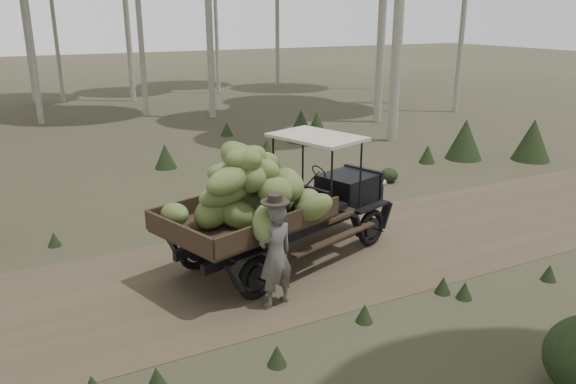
% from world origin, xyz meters
% --- Properties ---
extents(ground, '(120.00, 120.00, 0.00)m').
position_xyz_m(ground, '(0.00, 0.00, 0.00)').
color(ground, '#473D2B').
rests_on(ground, ground).
extents(dirt_track, '(70.00, 4.00, 0.01)m').
position_xyz_m(dirt_track, '(0.00, 0.00, 0.00)').
color(dirt_track, brown).
rests_on(dirt_track, ground).
extents(banana_truck, '(5.12, 3.26, 2.47)m').
position_xyz_m(banana_truck, '(-0.16, 0.04, 1.45)').
color(banana_truck, black).
rests_on(banana_truck, ground).
extents(farmer, '(0.69, 0.54, 1.85)m').
position_xyz_m(farmer, '(-0.65, -1.24, 0.88)').
color(farmer, '#56534F').
rests_on(farmer, ground).
extents(undergrowth, '(22.83, 22.49, 1.35)m').
position_xyz_m(undergrowth, '(-0.03, 0.03, 0.53)').
color(undergrowth, '#233319').
rests_on(undergrowth, ground).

